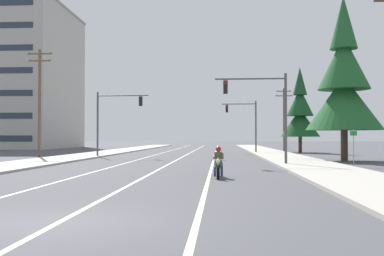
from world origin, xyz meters
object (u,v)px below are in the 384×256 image
at_px(traffic_signal_near_right, 265,105).
at_px(conifer_tree_right_verge_near, 344,85).
at_px(utility_pole_right_far, 284,117).
at_px(traffic_signal_near_left, 112,114).
at_px(utility_pole_left_near, 40,99).
at_px(motorcycle_with_rider, 218,165).
at_px(traffic_signal_mid_right, 246,119).
at_px(street_sign, 353,143).
at_px(apartment_building_far_left_block, 12,78).
at_px(conifer_tree_right_verge_far, 300,113).

xyz_separation_m(traffic_signal_near_right, conifer_tree_right_verge_near, (6.82, 5.92, 1.98)).
height_order(traffic_signal_near_right, conifer_tree_right_verge_near, conifer_tree_right_verge_near).
bearing_deg(utility_pole_right_far, traffic_signal_near_right, -100.11).
distance_m(traffic_signal_near_left, utility_pole_left_near, 6.75).
xyz_separation_m(motorcycle_with_rider, traffic_signal_near_right, (3.12, 9.64, 3.51)).
distance_m(traffic_signal_mid_right, street_sign, 25.04).
xyz_separation_m(conifer_tree_right_verge_near, apartment_building_far_left_block, (-45.99, 40.06, 6.08)).
bearing_deg(street_sign, utility_pole_right_far, 89.62).
relative_size(traffic_signal_near_right, street_sign, 2.58).
relative_size(utility_pole_right_far, apartment_building_far_left_block, 0.36).
distance_m(utility_pole_left_near, street_sign, 27.79).
distance_m(traffic_signal_near_right, street_sign, 6.22).
bearing_deg(utility_pole_left_near, street_sign, -23.41).
relative_size(traffic_signal_near_left, conifer_tree_right_verge_far, 0.59).
relative_size(traffic_signal_near_left, utility_pole_right_far, 0.72).
bearing_deg(conifer_tree_right_verge_far, traffic_signal_near_left, -145.71).
height_order(traffic_signal_near_left, apartment_building_far_left_block, apartment_building_far_left_block).
height_order(traffic_signal_near_right, street_sign, traffic_signal_near_right).
bearing_deg(traffic_signal_mid_right, street_sign, -77.21).
bearing_deg(conifer_tree_right_verge_far, apartment_building_far_left_block, 156.00).
bearing_deg(utility_pole_right_far, traffic_signal_near_left, -132.64).
distance_m(utility_pole_right_far, street_sign, 33.59).
relative_size(motorcycle_with_rider, utility_pole_right_far, 0.25).
bearing_deg(utility_pole_right_far, street_sign, -90.38).
bearing_deg(utility_pole_right_far, utility_pole_left_near, -138.53).
relative_size(conifer_tree_right_verge_far, street_sign, 4.38).
bearing_deg(traffic_signal_near_right, traffic_signal_near_left, 138.26).
xyz_separation_m(traffic_signal_near_right, utility_pole_left_near, (-19.66, 10.08, 1.30)).
relative_size(traffic_signal_near_left, utility_pole_left_near, 0.62).
height_order(apartment_building_far_left_block, street_sign, apartment_building_far_left_block).
relative_size(motorcycle_with_rider, conifer_tree_right_verge_near, 0.17).
bearing_deg(conifer_tree_right_verge_near, street_sign, -100.28).
height_order(motorcycle_with_rider, traffic_signal_mid_right, traffic_signal_mid_right).
relative_size(traffic_signal_near_right, traffic_signal_mid_right, 1.00).
height_order(motorcycle_with_rider, traffic_signal_near_right, traffic_signal_near_right).
distance_m(utility_pole_right_far, apartment_building_far_left_block, 47.52).
xyz_separation_m(traffic_signal_mid_right, utility_pole_right_far, (5.73, 9.15, 0.64)).
xyz_separation_m(motorcycle_with_rider, utility_pole_left_near, (-16.54, 19.72, 4.81)).
height_order(traffic_signal_near_right, conifer_tree_right_verge_far, conifer_tree_right_verge_far).
bearing_deg(conifer_tree_right_verge_far, traffic_signal_mid_right, -162.66).
xyz_separation_m(traffic_signal_mid_right, conifer_tree_right_verge_near, (6.74, -17.51, 2.02)).
height_order(traffic_signal_near_left, street_sign, traffic_signal_near_left).
relative_size(motorcycle_with_rider, traffic_signal_near_right, 0.35).
bearing_deg(traffic_signal_mid_right, apartment_building_far_left_block, 150.12).
xyz_separation_m(motorcycle_with_rider, apartment_building_far_left_block, (-36.05, 55.62, 11.57)).
distance_m(utility_pole_left_near, conifer_tree_right_verge_near, 26.81).
distance_m(utility_pole_right_far, conifer_tree_right_verge_near, 26.72).
relative_size(traffic_signal_near_right, conifer_tree_right_verge_far, 0.59).
xyz_separation_m(motorcycle_with_rider, traffic_signal_mid_right, (3.20, 33.07, 3.46)).
xyz_separation_m(conifer_tree_right_verge_near, street_sign, (-1.23, -6.77, -4.58)).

